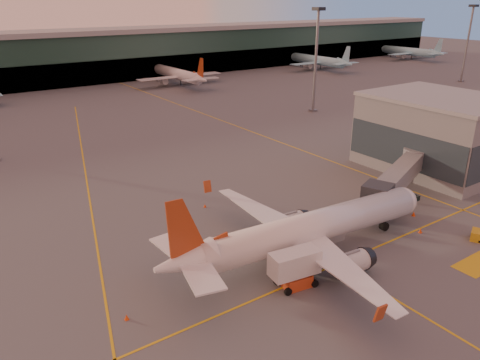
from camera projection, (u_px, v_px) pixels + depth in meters
ground at (338, 302)px, 45.60m from camera, size 600.00×600.00×0.00m
taxi_markings at (105, 181)px, 75.65m from camera, size 100.12×173.00×0.01m
terminal at (18, 61)px, 150.63m from camera, size 400.00×20.00×17.60m
gate_building at (438, 133)px, 79.37m from camera, size 18.40×22.40×12.60m
mast_east_near at (316, 53)px, 116.86m from camera, size 2.40×2.40×25.60m
mast_east_far at (468, 38)px, 159.94m from camera, size 2.40×2.40×25.60m
distant_aircraft_row at (78, 96)px, 141.45m from camera, size 350.00×34.00×13.00m
main_airplane at (305, 231)px, 52.21m from camera, size 35.08×31.65×10.58m
jet_bridge at (401, 175)px, 68.18m from camera, size 21.79×10.91×5.43m
catering_truck at (295, 267)px, 47.35m from camera, size 5.45×3.04×4.02m
gpu_cart at (477, 235)px, 57.29m from camera, size 2.34×1.94×1.18m
pushback_tug at (390, 211)px, 63.49m from camera, size 3.65×2.04×1.86m
cone_nose at (414, 214)px, 63.57m from camera, size 0.49×0.49×0.63m
cone_tail at (127, 317)px, 43.09m from camera, size 0.43×0.43×0.55m
cone_wing_left at (205, 206)px, 66.22m from camera, size 0.39×0.39×0.50m
cone_fwd at (420, 231)px, 59.03m from camera, size 0.47×0.47×0.60m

